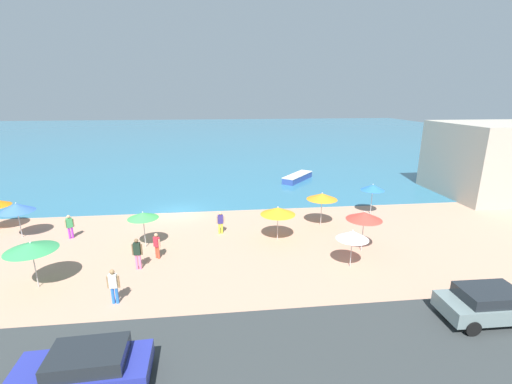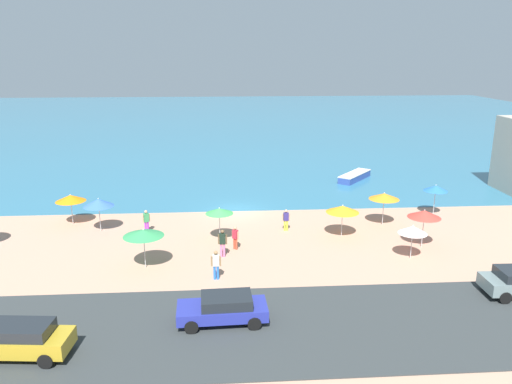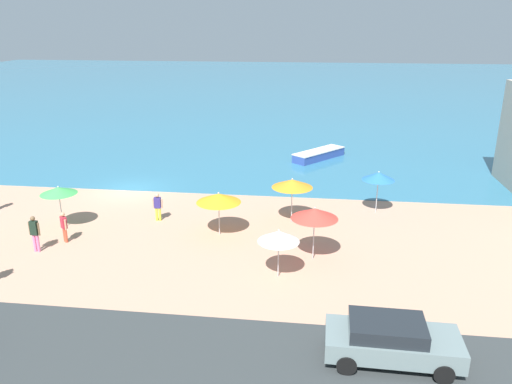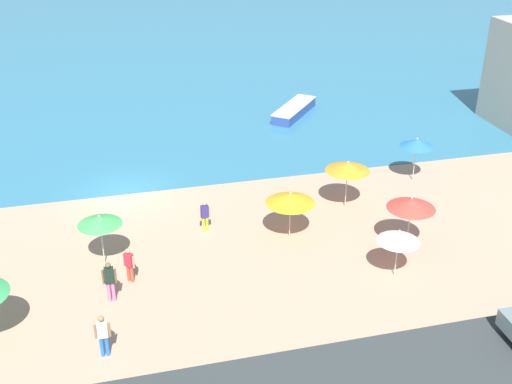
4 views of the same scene
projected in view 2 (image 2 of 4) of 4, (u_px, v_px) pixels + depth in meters
ground_plane at (236, 211)px, 40.68m from camera, size 160.00×160.00×0.00m
sea at (227, 121)px, 93.51m from camera, size 150.00×110.00×0.05m
coastal_road at (248, 328)px, 23.38m from camera, size 80.00×8.00×0.06m
beach_umbrella_0 at (384, 196)px, 36.87m from camera, size 2.23×2.23×2.54m
beach_umbrella_1 at (413, 230)px, 30.83m from camera, size 1.80×1.80×2.23m
beach_umbrella_2 at (143, 233)px, 29.44m from camera, size 2.43×2.43×2.47m
beach_umbrella_3 at (436, 188)px, 39.15m from camera, size 1.83×1.83×2.51m
beach_umbrella_5 at (219, 211)px, 33.82m from camera, size 1.91×1.91×2.38m
beach_umbrella_6 at (343, 209)px, 34.59m from camera, size 2.30×2.30×2.32m
beach_umbrella_7 at (424, 214)px, 32.68m from camera, size 2.17×2.17×2.59m
beach_umbrella_8 at (98, 203)px, 35.68m from camera, size 2.15×2.15×2.47m
beach_umbrella_9 at (70, 198)px, 37.11m from camera, size 2.22×2.22×2.35m
bather_0 at (235, 237)px, 32.59m from camera, size 0.44×0.42×1.59m
bather_1 at (146, 220)px, 35.69m from camera, size 0.49×0.38×1.67m
bather_2 at (286, 219)px, 36.05m from camera, size 0.57×0.25×1.60m
bather_3 at (216, 263)px, 28.21m from camera, size 0.57×0.23×1.74m
bather_4 at (223, 242)px, 31.31m from camera, size 0.57×0.25×1.82m
parked_car_0 at (223, 308)px, 23.66m from camera, size 4.33×2.04×1.38m
parked_car_2 at (18, 339)px, 20.96m from camera, size 4.65×2.13×1.50m
skiff_nearshore at (355, 176)px, 50.50m from camera, size 4.24×4.84×0.70m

